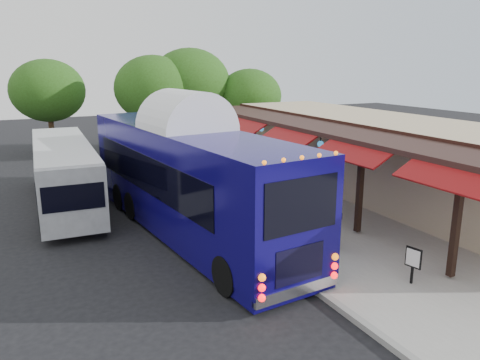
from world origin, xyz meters
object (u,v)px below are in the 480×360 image
coach_bus (188,174)px  sign_board (413,259)px  ped_d (217,155)px  ped_a (335,222)px  ped_c (323,215)px  ped_b (321,201)px  city_bus (64,171)px

coach_bus → sign_board: (4.00, -6.84, -1.34)m
coach_bus → ped_d: (4.85, 8.69, -1.21)m
ped_a → sign_board: 3.12m
ped_c → ped_d: 11.52m
ped_b → ped_c: ped_c is taller
sign_board → coach_bus: bearing=107.4°
coach_bus → ped_b: (4.85, -1.36, -1.28)m
coach_bus → ped_a: 5.41m
coach_bus → ped_c: coach_bus is taller
ped_b → ped_c: bearing=70.5°
ped_a → ped_b: bearing=55.5°
ped_c → ped_d: bearing=-116.9°
ped_a → coach_bus: bearing=125.8°
ped_a → sign_board: ped_a is taller
ped_c → city_bus: bearing=-70.2°
ped_a → ped_d: (1.12, 12.41, 0.01)m
city_bus → ped_b: (8.51, -6.96, -0.61)m
ped_b → ped_d: size_ratio=0.91×
ped_c → sign_board: 4.04m
coach_bus → ped_a: (3.73, -3.73, -1.22)m
coach_bus → sign_board: bearing=-65.6°
ped_d → ped_c: bearing=89.8°
ped_a → ped_c: 0.95m
coach_bus → ped_d: coach_bus is taller
ped_b → sign_board: ped_b is taller
coach_bus → sign_board: size_ratio=12.47×
ped_b → ped_a: bearing=78.2°
ped_a → ped_d: size_ratio=0.99×
city_bus → ped_b: size_ratio=6.74×
city_bus → coach_bus: bearing=-54.6°
city_bus → ped_a: size_ratio=6.22×
city_bus → ped_c: city_bus is taller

